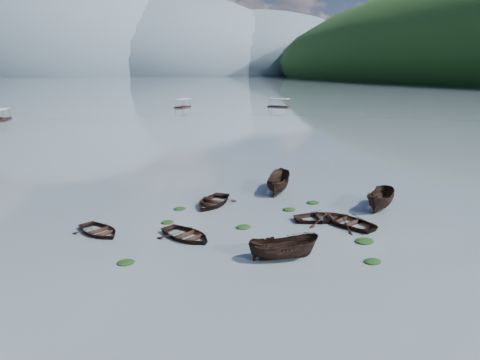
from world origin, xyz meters
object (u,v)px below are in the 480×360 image
object	(u,v)px
pontoon_centre	(183,108)
pontoon_left	(2,120)
rowboat_3	(348,225)
rowboat_0	(187,238)

from	to	relation	value
pontoon_centre	pontoon_left	bearing A→B (deg)	-119.04
pontoon_left	pontoon_centre	size ratio (longest dim) A/B	0.99
rowboat_3	pontoon_centre	bearing A→B (deg)	-115.10
rowboat_0	pontoon_left	xyz separation A→B (m)	(-25.15, 79.99, 0.00)
pontoon_left	pontoon_centre	world-z (taller)	pontoon_centre
pontoon_left	pontoon_centre	distance (m)	48.25
pontoon_left	rowboat_0	bearing A→B (deg)	-69.19
rowboat_0	pontoon_centre	xyz separation A→B (m)	(18.89, 99.71, 0.00)
rowboat_3	pontoon_left	world-z (taller)	pontoon_left
rowboat_0	pontoon_left	world-z (taller)	pontoon_left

